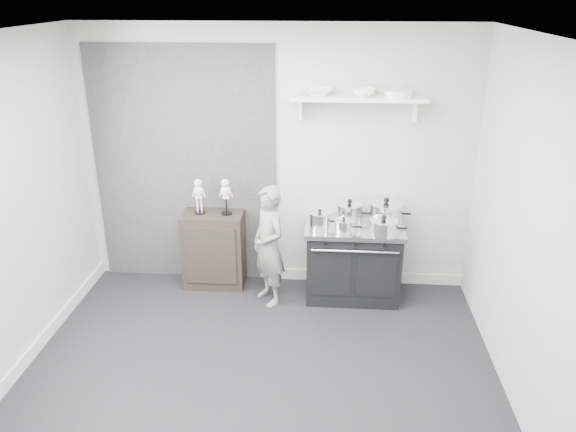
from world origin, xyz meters
name	(u,v)px	position (x,y,z in m)	size (l,w,h in m)	color
ground	(256,382)	(0.00, 0.00, 0.00)	(4.00, 4.00, 0.00)	black
room_shell	(242,187)	(-0.09, 0.15, 1.64)	(4.02, 3.62, 2.71)	beige
wall_shelf	(358,99)	(0.80, 1.68, 2.01)	(1.30, 0.26, 0.24)	white
stove	(353,261)	(0.82, 1.48, 0.40)	(0.98, 0.62, 0.79)	black
side_cabinet	(214,249)	(-0.65, 1.61, 0.41)	(0.63, 0.37, 0.82)	black
child	(269,246)	(-0.03, 1.30, 0.62)	(0.45, 0.30, 1.24)	gray
pot_front_left	(320,220)	(0.47, 1.40, 0.87)	(0.29, 0.21, 0.20)	white
pot_back_left	(349,212)	(0.76, 1.60, 0.88)	(0.36, 0.27, 0.23)	white
pot_back_right	(386,212)	(1.13, 1.60, 0.89)	(0.42, 0.34, 0.26)	white
pot_front_right	(383,227)	(1.08, 1.29, 0.87)	(0.36, 0.28, 0.20)	white
pot_front_center	(344,226)	(0.70, 1.32, 0.85)	(0.26, 0.18, 0.15)	white
skeleton_full	(199,194)	(-0.78, 1.61, 1.04)	(0.12, 0.08, 0.43)	silver
skeleton_torso	(226,194)	(-0.50, 1.61, 1.04)	(0.12, 0.08, 0.44)	silver
bowl_large	(318,92)	(0.42, 1.67, 2.07)	(0.28, 0.28, 0.07)	white
bowl_small	(363,92)	(0.84, 1.67, 2.08)	(0.23, 0.23, 0.07)	white
plate_stack	(398,93)	(1.17, 1.67, 2.07)	(0.27, 0.27, 0.06)	white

